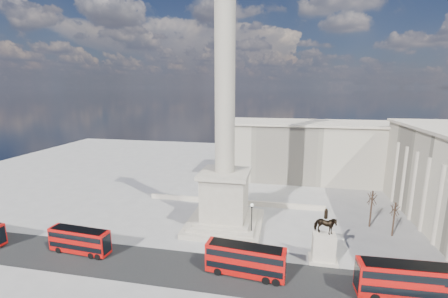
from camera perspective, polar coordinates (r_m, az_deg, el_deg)
ground at (r=55.11m, az=-0.89°, el=-16.57°), size 180.00×180.00×0.00m
asphalt_road at (r=45.92m, az=2.88°, el=-22.91°), size 120.00×9.00×0.01m
nelsons_column at (r=55.07m, az=0.16°, el=-2.16°), size 14.00×14.00×49.85m
balustrade_wall at (r=69.17m, az=1.94°, el=-10.02°), size 40.00×0.60×1.10m
building_northeast at (r=89.78m, az=17.24°, el=-0.31°), size 51.00×17.00×16.60m
red_bus_a at (r=54.89m, az=-25.73°, el=-15.41°), size 10.20×3.03×4.08m
red_bus_b at (r=44.75m, az=4.19°, el=-20.31°), size 11.36×3.62×4.53m
red_bus_c at (r=48.01m, az=35.87°, el=-20.34°), size 11.05×3.25×4.42m
red_bus_d at (r=46.50m, az=31.50°, el=-20.64°), size 11.81×3.15×4.75m
victorian_lamp at (r=53.43m, az=5.29°, el=-12.97°), size 0.56×0.56×6.53m
equestrian_statue at (r=49.63m, az=18.49°, el=-16.67°), size 4.14×3.10×8.58m
bare_tree_mid at (r=61.44m, az=29.81°, el=-9.81°), size 1.74×1.74×6.60m
bare_tree_far at (r=63.11m, az=26.41°, el=-8.22°), size 1.84×1.84×7.53m
pedestrian_walking at (r=50.29m, az=28.62°, el=-19.80°), size 0.85×0.77×1.94m
pedestrian_standing at (r=52.45m, az=18.41°, el=-17.78°), size 0.98×0.97×1.60m
pedestrian_crossing at (r=50.52m, az=16.88°, el=-18.72°), size 0.87×1.17×1.84m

